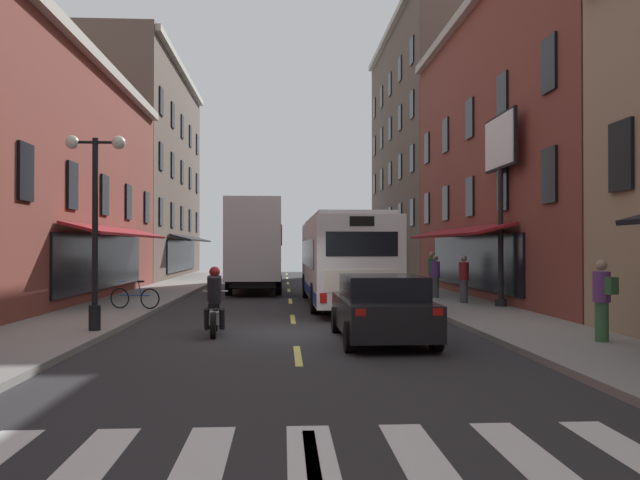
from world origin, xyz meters
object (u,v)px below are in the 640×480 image
bicycle_near (135,297)px  pedestrian_rear (464,278)px  transit_bus (343,259)px  motorcycle_rider (215,306)px  box_truck (255,246)px  pedestrian_near (602,298)px  street_lamp_twin (95,222)px  pedestrian_far (435,276)px  sedan_near (263,269)px  pedestrian_mid (432,272)px  billboard_sign (500,160)px  sedan_mid (381,308)px

bicycle_near → pedestrian_rear: size_ratio=0.99×
transit_bus → motorcycle_rider: size_ratio=5.37×
box_truck → pedestrian_near: size_ratio=4.63×
pedestrian_rear → street_lamp_twin: size_ratio=0.36×
motorcycle_rider → pedestrian_rear: (8.14, 7.09, 0.30)m
pedestrian_near → pedestrian_far: 12.10m
transit_bus → box_truck: (-3.49, 6.92, 0.48)m
pedestrian_far → sedan_near: bearing=80.0°
box_truck → pedestrian_far: 9.15m
transit_bus → pedestrian_near: size_ratio=6.46×
transit_bus → box_truck: bearing=116.8°
pedestrian_near → pedestrian_far: pedestrian_near is taller
pedestrian_mid → pedestrian_rear: (0.09, -4.62, -0.06)m
billboard_sign → pedestrian_near: 9.22m
billboard_sign → sedan_mid: billboard_sign is taller
box_truck → pedestrian_near: bearing=-65.3°
box_truck → pedestrian_mid: (7.69, -3.14, -1.10)m
billboard_sign → pedestrian_far: billboard_sign is taller
street_lamp_twin → billboard_sign: bearing=26.0°
box_truck → sedan_near: size_ratio=1.78×
billboard_sign → bicycle_near: 12.96m
pedestrian_far → pedestrian_rear: pedestrian_rear is taller
pedestrian_near → pedestrian_mid: size_ratio=0.95×
box_truck → pedestrian_far: size_ratio=4.76×
motorcycle_rider → sedan_near: bearing=89.0°
box_truck → pedestrian_near: (8.03, -17.45, -1.12)m
billboard_sign → transit_bus: (-5.16, 2.26, -3.38)m
billboard_sign → motorcycle_rider: size_ratio=3.13×
pedestrian_near → street_lamp_twin: (-11.22, 2.49, 1.69)m
box_truck → sedan_near: bearing=89.6°
sedan_near → pedestrian_near: bearing=-74.0°
pedestrian_mid → bicycle_near: bearing=-16.1°
motorcycle_rider → billboard_sign: bearing=32.2°
box_truck → street_lamp_twin: (-3.19, -14.97, 0.56)m
billboard_sign → pedestrian_far: 5.73m
sedan_near → pedestrian_mid: bearing=-60.5°
motorcycle_rider → sedan_mid: bearing=-19.1°
transit_bus → pedestrian_rear: 4.42m
sedan_near → pedestrian_far: (7.23, -15.71, 0.26)m
billboard_sign → transit_bus: bearing=156.4°
sedan_near → pedestrian_rear: size_ratio=2.64×
billboard_sign → box_truck: size_ratio=0.81×
sedan_mid → street_lamp_twin: size_ratio=0.97×
billboard_sign → sedan_near: billboard_sign is taller
transit_bus → pedestrian_rear: size_ratio=6.56×
sedan_mid → pedestrian_rear: pedestrian_rear is taller
bicycle_near → pedestrian_rear: bearing=8.2°
pedestrian_near → transit_bus: bearing=87.7°
pedestrian_near → sedan_mid: bearing=138.7°
motorcycle_rider → pedestrian_rear: 10.80m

